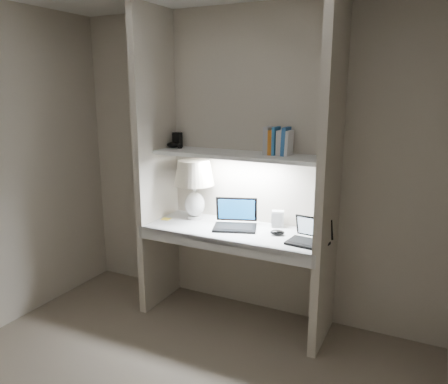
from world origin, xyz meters
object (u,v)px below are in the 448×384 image
Objects in this scene: laptop_main at (236,221)px; laptop_netbook at (310,237)px; speaker at (278,219)px; table_lamp at (194,180)px; book_row at (278,142)px.

laptop_netbook is (0.64, -0.10, -0.01)m from laptop_main.
speaker is at bearing 149.92° from laptop_netbook.
table_lamp is 1.64× the size of laptop_netbook.
laptop_netbook is (1.05, -0.16, -0.30)m from table_lamp.
laptop_netbook is 0.42m from speaker.
speaker is at bearing 6.30° from laptop_main.
speaker is 0.63× the size of book_row.
book_row is at bearing -2.35° from laptop_main.
table_lamp is 1.10m from laptop_netbook.
table_lamp reaches higher than speaker.
table_lamp reaches higher than laptop_netbook.
laptop_netbook is at bearing -28.48° from laptop_main.
laptop_netbook reaches higher than speaker.
speaker is 0.63m from book_row.
speaker is (0.72, 0.09, -0.27)m from table_lamp.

